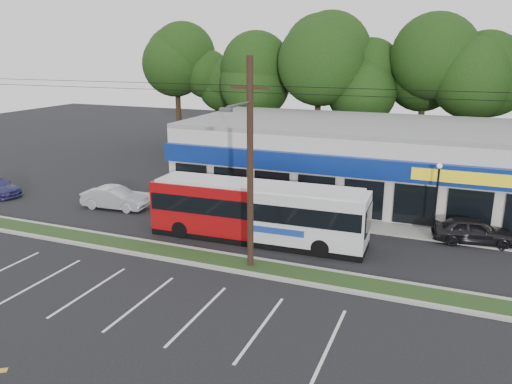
{
  "coord_description": "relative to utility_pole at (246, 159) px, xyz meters",
  "views": [
    {
      "loc": [
        11.64,
        -19.69,
        10.19
      ],
      "look_at": [
        1.68,
        5.0,
        2.62
      ],
      "focal_mm": 35.0,
      "sensor_mm": 36.0,
      "label": 1
    }
  ],
  "objects": [
    {
      "name": "lamp_post",
      "position": [
        8.17,
        7.87,
        -2.74
      ],
      "size": [
        0.3,
        0.3,
        4.25
      ],
      "color": "black",
      "rests_on": "ground"
    },
    {
      "name": "curb_south",
      "position": [
        -2.83,
        -0.78,
        -5.34
      ],
      "size": [
        40.0,
        0.25,
        0.14
      ],
      "primitive_type": "cube",
      "color": "#9E9E93",
      "rests_on": "ground"
    },
    {
      "name": "utility_pole",
      "position": [
        0.0,
        0.0,
        0.0
      ],
      "size": [
        50.0,
        2.77,
        10.0
      ],
      "color": "black",
      "rests_on": "ground"
    },
    {
      "name": "car_dark",
      "position": [
        10.25,
        7.57,
        -4.69
      ],
      "size": [
        4.48,
        2.33,
        1.45
      ],
      "primitive_type": "imported",
      "rotation": [
        0.0,
        0.0,
        1.72
      ],
      "color": "black",
      "rests_on": "ground"
    },
    {
      "name": "tree_line",
      "position": [
        1.17,
        25.07,
        3.0
      ],
      "size": [
        46.76,
        6.76,
        11.83
      ],
      "color": "black",
      "rests_on": "ground"
    },
    {
      "name": "strip_mall",
      "position": [
        2.67,
        14.99,
        -2.76
      ],
      "size": [
        25.0,
        12.55,
        5.3
      ],
      "color": "#BDB6AF",
      "rests_on": "ground"
    },
    {
      "name": "pedestrian_b",
      "position": [
        1.8,
        5.45,
        -4.48
      ],
      "size": [
        1.14,
        1.08,
        1.86
      ],
      "primitive_type": "imported",
      "rotation": [
        0.0,
        0.0,
        2.57
      ],
      "color": "beige",
      "rests_on": "ground"
    },
    {
      "name": "grass_strip",
      "position": [
        -2.83,
        0.07,
        -5.35
      ],
      "size": [
        40.0,
        1.6,
        0.12
      ],
      "primitive_type": "cube",
      "color": "#1A3114",
      "rests_on": "ground"
    },
    {
      "name": "metrobus",
      "position": [
        -0.88,
        3.57,
        -3.7
      ],
      "size": [
        12.13,
        2.95,
        3.24
      ],
      "rotation": [
        0.0,
        0.0,
        0.03
      ],
      "color": "maroon",
      "rests_on": "ground"
    },
    {
      "name": "pedestrian_a",
      "position": [
        3.78,
        5.07,
        -4.44
      ],
      "size": [
        0.83,
        0.69,
        1.94
      ],
      "primitive_type": "imported",
      "rotation": [
        0.0,
        0.0,
        3.52
      ],
      "color": "silver",
      "rests_on": "ground"
    },
    {
      "name": "ground",
      "position": [
        -2.83,
        -0.93,
        -5.41
      ],
      "size": [
        120.0,
        120.0,
        0.0
      ],
      "primitive_type": "plane",
      "color": "black",
      "rests_on": "ground"
    },
    {
      "name": "sidewalk",
      "position": [
        2.17,
        8.07,
        -5.36
      ],
      "size": [
        32.0,
        2.2,
        0.1
      ],
      "primitive_type": "cube",
      "color": "#9E9E93",
      "rests_on": "ground"
    },
    {
      "name": "curb_north",
      "position": [
        -2.83,
        0.92,
        -5.34
      ],
      "size": [
        40.0,
        0.25,
        0.14
      ],
      "primitive_type": "cube",
      "color": "#9E9E93",
      "rests_on": "ground"
    },
    {
      "name": "car_silver",
      "position": [
        -11.83,
        5.38,
        -4.68
      ],
      "size": [
        4.56,
        1.92,
        1.47
      ],
      "primitive_type": "imported",
      "rotation": [
        0.0,
        0.0,
        1.65
      ],
      "color": "#B2B4BA",
      "rests_on": "ground"
    }
  ]
}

